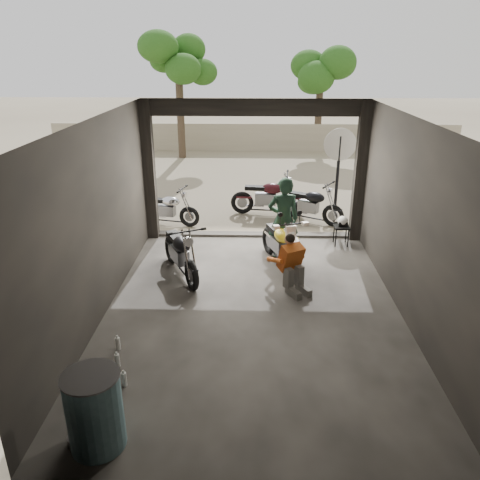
# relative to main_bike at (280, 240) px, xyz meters

# --- Properties ---
(ground) EXTENTS (80.00, 80.00, 0.00)m
(ground) POSITION_rel_main_bike_xyz_m (-0.54, -1.91, -0.54)
(ground) COLOR #7A6D56
(ground) RESTS_ON ground
(garage) EXTENTS (7.00, 7.13, 3.20)m
(garage) POSITION_rel_main_bike_xyz_m (-0.54, -1.36, 0.73)
(garage) COLOR #2D2B28
(garage) RESTS_ON ground
(boundary_wall) EXTENTS (18.00, 0.30, 1.20)m
(boundary_wall) POSITION_rel_main_bike_xyz_m (-0.54, 12.09, 0.06)
(boundary_wall) COLOR gray
(boundary_wall) RESTS_ON ground
(tree_left) EXTENTS (2.20, 2.20, 5.60)m
(tree_left) POSITION_rel_main_bike_xyz_m (-3.54, 10.59, 3.44)
(tree_left) COLOR #382B1E
(tree_left) RESTS_ON ground
(tree_right) EXTENTS (2.20, 2.20, 5.00)m
(tree_right) POSITION_rel_main_bike_xyz_m (2.26, 12.09, 3.01)
(tree_right) COLOR #382B1E
(tree_right) RESTS_ON ground
(main_bike) EXTENTS (1.18, 1.76, 1.09)m
(main_bike) POSITION_rel_main_bike_xyz_m (0.00, 0.00, 0.00)
(main_bike) COLOR beige
(main_bike) RESTS_ON ground
(left_bike) EXTENTS (1.35, 1.79, 1.12)m
(left_bike) POSITION_rel_main_bike_xyz_m (-1.97, -0.56, 0.02)
(left_bike) COLOR black
(left_bike) RESTS_ON ground
(outside_bike_a) EXTENTS (1.59, 0.93, 1.01)m
(outside_bike_a) POSITION_rel_main_bike_xyz_m (-2.74, 2.34, -0.04)
(outside_bike_a) COLOR black
(outside_bike_a) RESTS_ON ground
(outside_bike_b) EXTENTS (1.80, 0.88, 1.17)m
(outside_bike_b) POSITION_rel_main_bike_xyz_m (-0.17, 3.23, 0.04)
(outside_bike_b) COLOR #3E0F14
(outside_bike_b) RESTS_ON ground
(outside_bike_c) EXTENTS (1.72, 1.39, 1.09)m
(outside_bike_c) POSITION_rel_main_bike_xyz_m (0.91, 2.67, -0.00)
(outside_bike_c) COLOR black
(outside_bike_c) RESTS_ON ground
(rider) EXTENTS (0.70, 0.50, 1.79)m
(rider) POSITION_rel_main_bike_xyz_m (0.07, 0.32, 0.35)
(rider) COLOR black
(rider) RESTS_ON ground
(mechanic) EXTENTS (0.83, 0.90, 1.05)m
(mechanic) POSITION_rel_main_bike_xyz_m (0.20, -1.19, -0.02)
(mechanic) COLOR #BA5518
(mechanic) RESTS_ON ground
(stool) EXTENTS (0.33, 0.33, 0.47)m
(stool) POSITION_rel_main_bike_xyz_m (1.46, 1.09, -0.15)
(stool) COLOR black
(stool) RESTS_ON ground
(helmet) EXTENTS (0.26, 0.27, 0.23)m
(helmet) POSITION_rel_main_bike_xyz_m (1.47, 1.13, 0.03)
(helmet) COLOR white
(helmet) RESTS_ON stool
(oil_drum) EXTENTS (0.65, 0.65, 0.95)m
(oil_drum) POSITION_rel_main_bike_xyz_m (-2.27, -4.91, -0.07)
(oil_drum) COLOR #466C76
(oil_drum) RESTS_ON ground
(sign_post) EXTENTS (0.80, 0.08, 2.41)m
(sign_post) POSITION_rel_main_bike_xyz_m (1.57, 2.73, 1.08)
(sign_post) COLOR black
(sign_post) RESTS_ON ground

